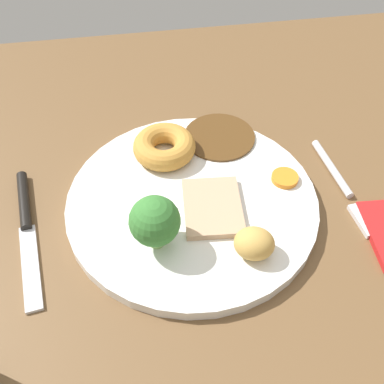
{
  "coord_description": "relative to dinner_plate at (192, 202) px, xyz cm",
  "views": [
    {
      "loc": [
        5.41,
        31.3,
        43.46
      ],
      "look_at": [
        0.01,
        -2.01,
        6.0
      ],
      "focal_mm": 42.74,
      "sensor_mm": 36.0,
      "label": 1
    }
  ],
  "objects": [
    {
      "name": "dining_table",
      "position": [
        -0.01,
        2.01,
        -2.5
      ],
      "size": [
        120.0,
        84.0,
        3.6
      ],
      "primitive_type": "cube",
      "color": "brown",
      "rests_on": "ground"
    },
    {
      "name": "dinner_plate",
      "position": [
        0.0,
        0.0,
        0.0
      ],
      "size": [
        28.18,
        28.18,
        1.4
      ],
      "primitive_type": "cylinder",
      "color": "white",
      "rests_on": "dining_table"
    },
    {
      "name": "gravy_pool",
      "position": [
        -5.07,
        -9.54,
        0.85
      ],
      "size": [
        9.02,
        9.02,
        0.3
      ],
      "primitive_type": "cylinder",
      "color": "#563819",
      "rests_on": "dinner_plate"
    },
    {
      "name": "meat_slice_main",
      "position": [
        -1.95,
        2.02,
        1.1
      ],
      "size": [
        6.89,
        8.63,
        0.8
      ],
      "primitive_type": "cube",
      "rotation": [
        0.0,
        0.0,
        1.49
      ],
      "color": "tan",
      "rests_on": "dinner_plate"
    },
    {
      "name": "yorkshire_pudding",
      "position": [
        2.16,
        -7.56,
        1.98
      ],
      "size": [
        7.58,
        7.58,
        2.56
      ],
      "primitive_type": "torus",
      "color": "#C68938",
      "rests_on": "dinner_plate"
    },
    {
      "name": "roast_potato_left",
      "position": [
        -4.89,
        8.26,
        2.27
      ],
      "size": [
        4.94,
        4.6,
        3.13
      ],
      "primitive_type": "ellipsoid",
      "rotation": [
        0.0,
        0.0,
        5.99
      ],
      "color": "tan",
      "rests_on": "dinner_plate"
    },
    {
      "name": "carrot_coin_front",
      "position": [
        -11.07,
        -1.06,
        1.0
      ],
      "size": [
        3.1,
        3.1,
        0.61
      ],
      "primitive_type": "cylinder",
      "color": "orange",
      "rests_on": "dinner_plate"
    },
    {
      "name": "broccoli_floret",
      "position": [
        4.57,
        5.53,
        4.26
      ],
      "size": [
        5.12,
        5.12,
        6.21
      ],
      "color": "#8CB766",
      "rests_on": "dinner_plate"
    },
    {
      "name": "fork",
      "position": [
        -18.09,
        0.47,
        -0.31
      ],
      "size": [
        2.91,
        15.32,
        0.9
      ],
      "rotation": [
        0.0,
        0.0,
        1.67
      ],
      "color": "silver",
      "rests_on": "dining_table"
    },
    {
      "name": "knife",
      "position": [
        18.39,
        -0.12,
        -0.25
      ],
      "size": [
        4.08,
        18.52,
        1.2
      ],
      "rotation": [
        0.0,
        0.0,
        1.71
      ],
      "color": "black",
      "rests_on": "dining_table"
    }
  ]
}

